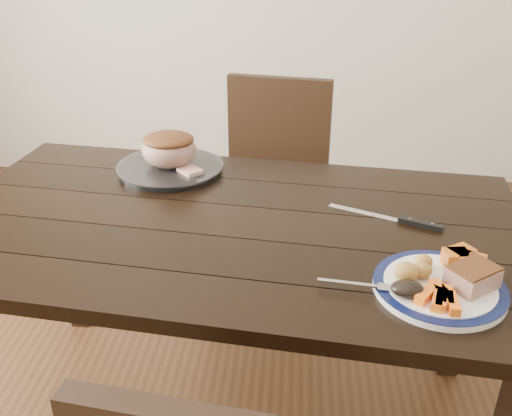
# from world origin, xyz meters

# --- Properties ---
(dining_table) EXTENTS (1.70, 1.08, 0.75)m
(dining_table) POSITION_xyz_m (0.00, 0.00, 0.66)
(dining_table) COLOR black
(dining_table) RESTS_ON ground
(chair_far) EXTENTS (0.48, 0.49, 0.93)m
(chair_far) POSITION_xyz_m (0.09, 0.74, 0.52)
(chair_far) COLOR black
(chair_far) RESTS_ON ground
(dinner_plate) EXTENTS (0.29, 0.29, 0.02)m
(dinner_plate) POSITION_xyz_m (0.51, -0.29, 0.76)
(dinner_plate) COLOR white
(dinner_plate) RESTS_ON dining_table
(plate_rim) EXTENTS (0.29, 0.29, 0.02)m
(plate_rim) POSITION_xyz_m (0.51, -0.29, 0.77)
(plate_rim) COLOR #0B1339
(plate_rim) RESTS_ON dinner_plate
(serving_platter) EXTENTS (0.34, 0.34, 0.02)m
(serving_platter) POSITION_xyz_m (-0.22, 0.32, 0.76)
(serving_platter) COLOR white
(serving_platter) RESTS_ON dining_table
(pork_slice) EXTENTS (0.13, 0.12, 0.04)m
(pork_slice) POSITION_xyz_m (0.57, -0.30, 0.79)
(pork_slice) COLOR #A87866
(pork_slice) RESTS_ON dinner_plate
(roasted_potatoes) EXTENTS (0.10, 0.10, 0.05)m
(roasted_potatoes) POSITION_xyz_m (0.45, -0.27, 0.79)
(roasted_potatoes) COLOR gold
(roasted_potatoes) RESTS_ON dinner_plate
(carrot_batons) EXTENTS (0.09, 0.11, 0.02)m
(carrot_batons) POSITION_xyz_m (0.49, -0.36, 0.78)
(carrot_batons) COLOR orange
(carrot_batons) RESTS_ON dinner_plate
(pumpkin_wedges) EXTENTS (0.10, 0.10, 0.04)m
(pumpkin_wedges) POSITION_xyz_m (0.57, -0.22, 0.79)
(pumpkin_wedges) COLOR orange
(pumpkin_wedges) RESTS_ON dinner_plate
(dark_mushroom) EXTENTS (0.07, 0.05, 0.03)m
(dark_mushroom) POSITION_xyz_m (0.43, -0.34, 0.79)
(dark_mushroom) COLOR black
(dark_mushroom) RESTS_ON dinner_plate
(fork) EXTENTS (0.18, 0.04, 0.00)m
(fork) POSITION_xyz_m (0.34, -0.31, 0.77)
(fork) COLOR silver
(fork) RESTS_ON dinner_plate
(roast_joint) EXTENTS (0.17, 0.15, 0.11)m
(roast_joint) POSITION_xyz_m (-0.22, 0.32, 0.82)
(roast_joint) COLOR tan
(roast_joint) RESTS_ON serving_platter
(cut_slice) EXTENTS (0.09, 0.09, 0.02)m
(cut_slice) POSITION_xyz_m (-0.15, 0.26, 0.78)
(cut_slice) COLOR tan
(cut_slice) RESTS_ON serving_platter
(carving_knife) EXTENTS (0.30, 0.15, 0.01)m
(carving_knife) POSITION_xyz_m (0.49, 0.02, 0.76)
(carving_knife) COLOR silver
(carving_knife) RESTS_ON dining_table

